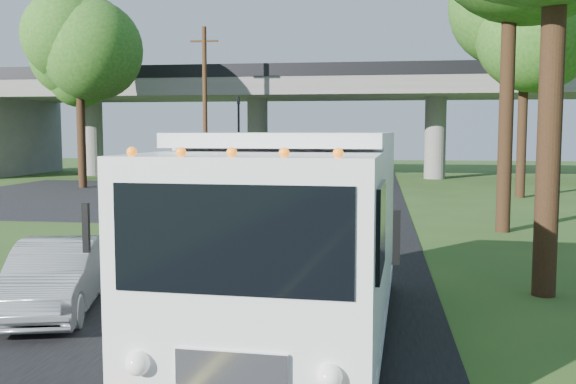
% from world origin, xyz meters
% --- Properties ---
extents(ground, '(120.00, 120.00, 0.00)m').
position_xyz_m(ground, '(0.00, 0.00, 0.00)').
color(ground, '#2B4F1C').
rests_on(ground, ground).
extents(road, '(7.00, 90.00, 0.02)m').
position_xyz_m(road, '(0.00, 10.00, 0.01)').
color(road, black).
rests_on(road, ground).
extents(parking_lot, '(16.00, 18.00, 0.01)m').
position_xyz_m(parking_lot, '(-11.00, 18.00, 0.01)').
color(parking_lot, black).
rests_on(parking_lot, ground).
extents(lane_line, '(0.12, 90.00, 0.01)m').
position_xyz_m(lane_line, '(0.00, 10.00, 0.03)').
color(lane_line, gold).
rests_on(lane_line, road).
extents(overpass, '(54.00, 10.00, 7.30)m').
position_xyz_m(overpass, '(0.00, 32.00, 4.56)').
color(overpass, slate).
rests_on(overpass, ground).
extents(traffic_signal, '(0.18, 0.22, 5.20)m').
position_xyz_m(traffic_signal, '(-6.00, 26.00, 3.20)').
color(traffic_signal, black).
rests_on(traffic_signal, ground).
extents(utility_pole, '(1.60, 0.26, 9.00)m').
position_xyz_m(utility_pole, '(-7.50, 24.00, 4.59)').
color(utility_pole, '#472D19').
rests_on(utility_pole, ground).
extents(tree_right_far, '(5.77, 5.67, 10.99)m').
position_xyz_m(tree_right_far, '(9.21, 19.84, 8.30)').
color(tree_right_far, '#382314').
rests_on(tree_right_far, ground).
extents(tree_left_lot, '(5.60, 5.50, 10.50)m').
position_xyz_m(tree_left_lot, '(-13.79, 21.84, 7.90)').
color(tree_left_lot, '#382314').
rests_on(tree_left_lot, ground).
extents(tree_left_far, '(5.26, 5.16, 9.89)m').
position_xyz_m(tree_left_far, '(-16.79, 27.84, 7.45)').
color(tree_left_far, '#382314').
rests_on(tree_left_far, ground).
extents(step_van, '(3.06, 7.53, 3.11)m').
position_xyz_m(step_van, '(1.14, -2.29, 1.69)').
color(step_van, white).
rests_on(step_van, ground).
extents(red_sedan, '(4.65, 2.98, 1.26)m').
position_xyz_m(red_sedan, '(-7.18, 23.36, 0.63)').
color(red_sedan, '#B10A22').
rests_on(red_sedan, ground).
extents(silver_sedan, '(2.21, 3.96, 1.24)m').
position_xyz_m(silver_sedan, '(-3.20, -1.35, 0.62)').
color(silver_sedan, gray).
rests_on(silver_sedan, ground).
extents(pedestrian, '(0.80, 0.73, 1.82)m').
position_xyz_m(pedestrian, '(-3.80, 13.41, 0.91)').
color(pedestrian, gray).
rests_on(pedestrian, ground).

